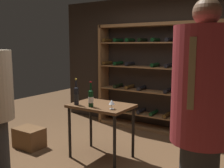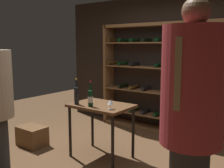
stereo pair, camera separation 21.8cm
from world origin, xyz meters
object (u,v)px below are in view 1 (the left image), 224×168
at_px(wine_rack, 160,78).
at_px(wine_bottle_red_label, 76,95).
at_px(wine_crate, 29,138).
at_px(wine_bottle_green_slim, 91,98).
at_px(tasting_table, 101,112).
at_px(person_bystander_dark_jacket, 202,113).
at_px(wine_glass_stemmed_right, 112,102).

distance_m(wine_rack, wine_bottle_red_label, 1.91).
xyz_separation_m(wine_crate, wine_bottle_green_slim, (1.20, 0.14, 0.79)).
relative_size(tasting_table, person_bystander_dark_jacket, 0.44).
distance_m(wine_bottle_green_slim, wine_glass_stemmed_right, 0.33).
bearing_deg(wine_bottle_red_label, wine_glass_stemmed_right, 5.72).
bearing_deg(wine_glass_stemmed_right, wine_rack, 90.71).
bearing_deg(wine_crate, wine_glass_stemmed_right, 6.86).
distance_m(wine_rack, wine_crate, 2.62).
bearing_deg(tasting_table, wine_bottle_green_slim, -103.66).
xyz_separation_m(person_bystander_dark_jacket, wine_crate, (-2.92, 0.59, -0.97)).
height_order(wine_bottle_red_label, wine_glass_stemmed_right, wine_bottle_red_label).
bearing_deg(wine_glass_stemmed_right, wine_bottle_red_label, -174.28).
distance_m(tasting_table, wine_glass_stemmed_right, 0.38).
distance_m(person_bystander_dark_jacket, wine_bottle_red_label, 2.11).
relative_size(person_bystander_dark_jacket, wine_bottle_green_slim, 5.59).
distance_m(person_bystander_dark_jacket, wine_bottle_green_slim, 1.88).
bearing_deg(wine_rack, wine_bottle_red_label, -107.16).
bearing_deg(wine_rack, wine_bottle_green_slim, -99.59).
relative_size(wine_crate, wine_bottle_red_label, 1.23).
height_order(tasting_table, wine_bottle_green_slim, wine_bottle_green_slim).
xyz_separation_m(person_bystander_dark_jacket, wine_bottle_green_slim, (-1.72, 0.73, -0.19)).
bearing_deg(wine_glass_stemmed_right, person_bystander_dark_jacket, -28.96).
height_order(wine_bottle_green_slim, wine_glass_stemmed_right, wine_bottle_green_slim).
bearing_deg(person_bystander_dark_jacket, wine_glass_stemmed_right, 145.71).
bearing_deg(wine_rack, wine_glass_stemmed_right, -89.29).
xyz_separation_m(wine_rack, wine_bottle_green_slim, (-0.30, -1.80, -0.11)).
bearing_deg(person_bystander_dark_jacket, wine_bottle_green_slim, 151.70).
bearing_deg(wine_rack, person_bystander_dark_jacket, -60.79).
xyz_separation_m(tasting_table, person_bystander_dark_jacket, (1.67, -0.92, 0.42)).
distance_m(tasting_table, person_bystander_dark_jacket, 1.96).
height_order(wine_rack, tasting_table, wine_rack).
xyz_separation_m(tasting_table, wine_glass_stemmed_right, (0.28, -0.15, 0.20)).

